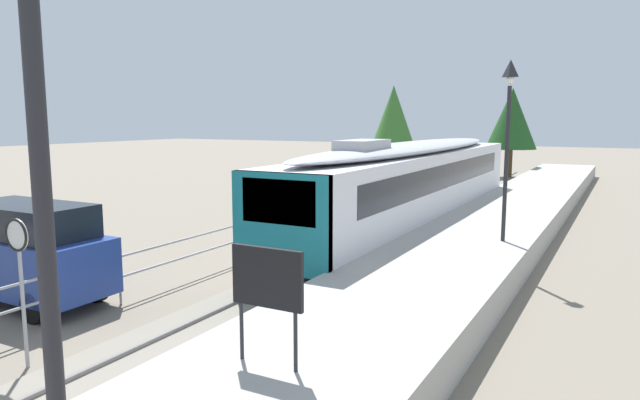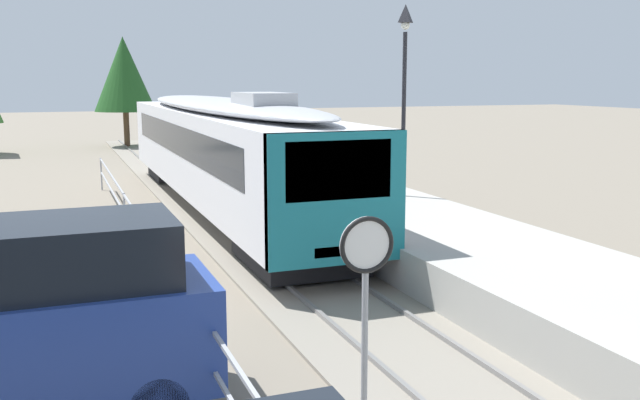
# 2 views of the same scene
# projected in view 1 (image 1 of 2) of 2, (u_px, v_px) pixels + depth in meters

# --- Properties ---
(ground_plane) EXTENTS (160.00, 160.00, 0.00)m
(ground_plane) POSITION_uv_depth(u_px,v_px,m) (322.00, 234.00, 22.77)
(ground_plane) COLOR slate
(track_rails) EXTENTS (3.20, 60.00, 0.14)m
(track_rails) POSITION_uv_depth(u_px,v_px,m) (393.00, 241.00, 21.34)
(track_rails) COLOR gray
(track_rails) RESTS_ON ground
(commuter_train) EXTENTS (2.82, 20.02, 3.74)m
(commuter_train) POSITION_uv_depth(u_px,v_px,m) (413.00, 180.00, 22.79)
(commuter_train) COLOR silver
(commuter_train) RESTS_ON track_rails
(station_platform) EXTENTS (3.90, 60.00, 0.90)m
(station_platform) POSITION_uv_depth(u_px,v_px,m) (482.00, 239.00, 19.75)
(station_platform) COLOR #A8A59E
(station_platform) RESTS_ON ground
(platform_lamp_near_end) EXTENTS (0.34, 0.34, 5.35)m
(platform_lamp_near_end) POSITION_uv_depth(u_px,v_px,m) (36.00, 109.00, 3.52)
(platform_lamp_near_end) COLOR #232328
(platform_lamp_near_end) RESTS_ON station_platform
(platform_lamp_mid_platform) EXTENTS (0.34, 0.34, 5.35)m
(platform_lamp_mid_platform) POSITION_uv_depth(u_px,v_px,m) (508.00, 116.00, 16.77)
(platform_lamp_mid_platform) COLOR #232328
(platform_lamp_mid_platform) RESTS_ON station_platform
(platform_notice_board) EXTENTS (1.20, 0.08, 1.80)m
(platform_notice_board) POSITION_uv_depth(u_px,v_px,m) (267.00, 282.00, 8.42)
(platform_notice_board) COLOR #232328
(platform_notice_board) RESTS_ON station_platform
(speed_limit_sign) EXTENTS (0.61, 0.10, 2.81)m
(speed_limit_sign) POSITION_uv_depth(u_px,v_px,m) (18.00, 255.00, 10.29)
(speed_limit_sign) COLOR #9EA0A5
(speed_limit_sign) RESTS_ON ground
(carpark_fence) EXTENTS (0.06, 36.06, 1.25)m
(carpark_fence) POSITION_uv_depth(u_px,v_px,m) (119.00, 269.00, 14.08)
(carpark_fence) COLOR #9EA0A5
(carpark_fence) RESTS_ON ground
(parked_van_blue) EXTENTS (4.91, 1.96, 2.51)m
(parked_van_blue) POSITION_uv_depth(u_px,v_px,m) (23.00, 252.00, 14.19)
(parked_van_blue) COLOR navy
(parked_van_blue) RESTS_ON ground
(tree_behind_carpark) EXTENTS (3.77, 3.77, 6.85)m
(tree_behind_carpark) POSITION_uv_depth(u_px,v_px,m) (512.00, 119.00, 43.45)
(tree_behind_carpark) COLOR brown
(tree_behind_carpark) RESTS_ON ground
(tree_behind_station_far) EXTENTS (3.87, 3.87, 7.17)m
(tree_behind_station_far) POSITION_uv_depth(u_px,v_px,m) (393.00, 119.00, 46.07)
(tree_behind_station_far) COLOR brown
(tree_behind_station_far) RESTS_ON ground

